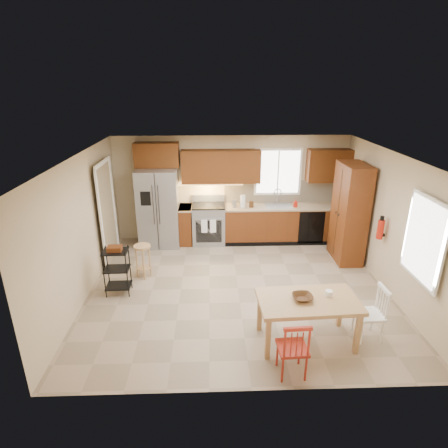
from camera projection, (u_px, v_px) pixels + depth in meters
name	position (u px, v px, depth m)	size (l,w,h in m)	color
floor	(238.00, 288.00, 7.06)	(5.50, 5.50, 0.00)	tan
ceiling	(240.00, 156.00, 6.16)	(5.50, 5.00, 0.02)	silver
wall_back	(231.00, 189.00, 8.94)	(5.50, 0.02, 2.50)	#CCB793
wall_front	(255.00, 306.00, 4.28)	(5.50, 0.02, 2.50)	#CCB793
wall_left	(82.00, 229.00, 6.52)	(0.02, 5.00, 2.50)	#CCB793
wall_right	(392.00, 225.00, 6.70)	(0.02, 5.00, 2.50)	#CCB793
refrigerator	(159.00, 208.00, 8.66)	(0.92, 0.75, 1.82)	gray
range_stove	(209.00, 224.00, 8.91)	(0.76, 0.63, 0.92)	gray
base_cabinet_narrow	(186.00, 225.00, 8.91)	(0.30, 0.60, 0.90)	#632D12
base_cabinet_run	(285.00, 224.00, 8.99)	(2.92, 0.60, 0.90)	#632D12
dishwasher	(311.00, 228.00, 8.74)	(0.60, 0.02, 0.78)	black
backsplash	(285.00, 191.00, 9.00)	(2.92, 0.03, 0.55)	beige
upper_over_fridge	(157.00, 155.00, 8.42)	(1.00, 0.35, 0.55)	#562D0E
upper_left_block	(221.00, 166.00, 8.56)	(1.80, 0.35, 0.75)	#562D0E
upper_right_block	(329.00, 166.00, 8.64)	(1.00, 0.35, 0.75)	#562D0E
window_back	(278.00, 172.00, 8.81)	(1.12, 0.04, 1.12)	white
sink	(278.00, 207.00, 8.84)	(0.62, 0.46, 0.16)	gray
undercab_glow	(208.00, 184.00, 8.67)	(1.60, 0.30, 0.01)	#FFBF66
soap_bottle	(296.00, 203.00, 8.71)	(0.09, 0.09, 0.19)	red
paper_towel	(243.00, 201.00, 8.70)	(0.12, 0.12, 0.28)	white
canister_steel	(234.00, 203.00, 8.71)	(0.11, 0.11, 0.18)	gray
canister_wood	(251.00, 204.00, 8.70)	(0.10, 0.10, 0.14)	#4B2D14
pantry	(350.00, 213.00, 7.88)	(0.50, 0.95, 2.10)	#632D12
fire_extinguisher	(380.00, 229.00, 6.89)	(0.12, 0.12, 0.36)	red
window_right	(424.00, 240.00, 5.55)	(0.04, 1.02, 1.32)	white
doorway	(107.00, 214.00, 7.80)	(0.04, 0.95, 2.10)	#8C7A59
dining_table	(306.00, 321.00, 5.51)	(1.44, 0.81, 0.70)	tan
chair_red	(292.00, 347.00, 4.87)	(0.40, 0.40, 0.85)	#A9291A
chair_white	(369.00, 313.00, 5.56)	(0.40, 0.40, 0.85)	white
table_bowl	(302.00, 300.00, 5.38)	(0.29, 0.29, 0.07)	#4B2D14
table_jar	(328.00, 294.00, 5.47)	(0.10, 0.10, 0.11)	white
bar_stool	(143.00, 261.00, 7.36)	(0.33, 0.33, 0.68)	tan
utility_cart	(117.00, 271.00, 6.75)	(0.44, 0.35, 0.89)	black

